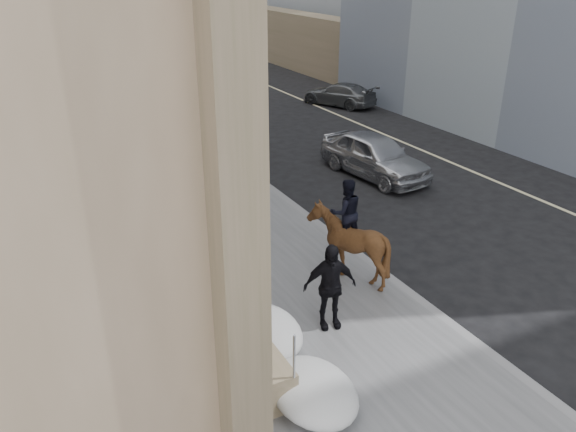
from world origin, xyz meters
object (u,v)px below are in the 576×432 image
object	(u,v)px
mounted_horse_left	(195,249)
pedestrian	(330,286)
car_grey	(339,94)
car_silver	(375,155)
mounted_horse_right	(347,240)

from	to	relation	value
mounted_horse_left	pedestrian	bearing A→B (deg)	110.04
car_grey	pedestrian	bearing A→B (deg)	32.87
pedestrian	car_silver	size ratio (longest dim) A/B	0.42
mounted_horse_right	car_grey	xyz separation A→B (m)	(10.13, 16.48, -0.59)
pedestrian	mounted_horse_right	bearing A→B (deg)	61.17
mounted_horse_right	pedestrian	bearing A→B (deg)	57.12
mounted_horse_left	car_grey	world-z (taller)	mounted_horse_left
mounted_horse_left	car_silver	xyz separation A→B (m)	(8.68, 4.69, -0.30)
mounted_horse_right	car_silver	xyz separation A→B (m)	(5.21, 6.14, -0.40)
car_grey	mounted_horse_right	bearing A→B (deg)	34.00
mounted_horse_left	mounted_horse_right	xyz separation A→B (m)	(3.47, -1.45, 0.10)
mounted_horse_right	pedestrian	xyz separation A→B (m)	(-1.44, -1.54, -0.10)
mounted_horse_left	car_silver	size ratio (longest dim) A/B	0.54
mounted_horse_left	mounted_horse_right	bearing A→B (deg)	143.21
mounted_horse_right	mounted_horse_left	bearing A→B (deg)	-12.37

